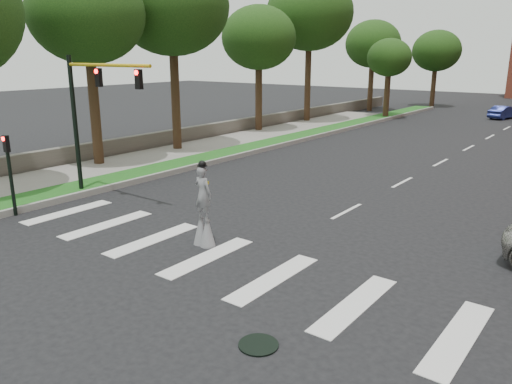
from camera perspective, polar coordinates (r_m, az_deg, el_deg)
name	(u,v)px	position (r m, az deg, el deg)	size (l,w,h in m)	color
ground_plane	(217,279)	(14.58, -4.48, -9.85)	(160.00, 160.00, 0.00)	black
grass_median	(281,141)	(36.57, 2.91, 5.86)	(2.00, 60.00, 0.25)	#175117
median_curb	(293,142)	(35.99, 4.29, 5.70)	(0.20, 60.00, 0.28)	gray
sidewalk_left	(148,158)	(31.20, -12.24, 3.79)	(4.00, 60.00, 0.18)	gray
stone_wall	(240,126)	(41.35, -1.85, 7.58)	(0.50, 56.00, 1.10)	#534F47
manhole	(258,345)	(11.53, 0.28, -17.06)	(0.90, 0.90, 0.04)	black
traffic_signal	(90,105)	(22.68, -18.47, 9.45)	(5.30, 0.23, 6.20)	black
secondary_signal	(9,168)	(21.70, -26.34, 2.48)	(0.25, 0.21, 3.23)	black
stilt_performer	(204,212)	(16.66, -6.01, -2.24)	(0.84, 0.54, 2.92)	#332114
car_mid	(504,112)	(55.94, 26.46, 8.15)	(1.36, 3.89, 1.28)	navy
tree_1	(87,15)	(29.57, -18.79, 18.61)	(6.20, 6.20, 10.92)	#332114
tree_2	(172,6)	(33.32, -9.63, 20.23)	(7.20, 7.20, 12.20)	#332114
tree_3	(259,38)	(41.26, 0.32, 17.17)	(5.90, 5.90, 10.00)	#332114
tree_4	(310,13)	(47.69, 6.14, 19.66)	(7.83, 7.83, 13.13)	#332114
tree_5	(373,44)	(58.69, 13.24, 16.12)	(6.06, 6.06, 9.90)	#332114
tree_6	(389,58)	(51.80, 14.99, 14.55)	(4.28, 4.28, 7.74)	#332114
tree_7	(437,51)	(65.27, 19.94, 14.91)	(5.68, 5.68, 9.04)	#332114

